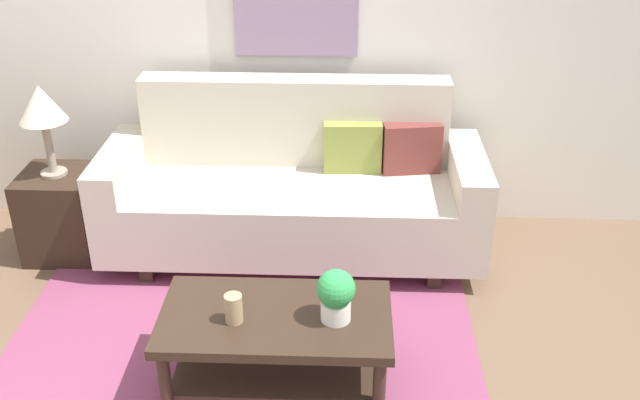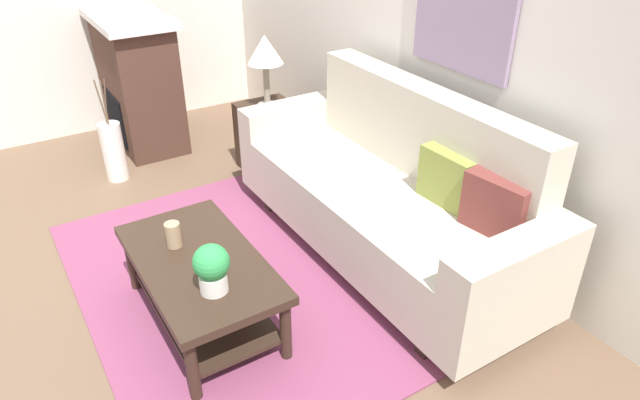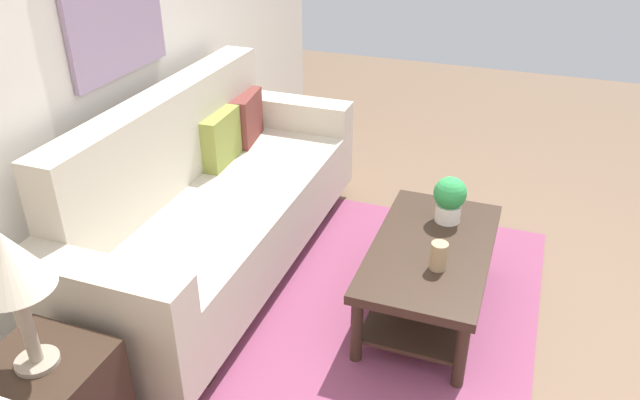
{
  "view_description": "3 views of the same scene",
  "coord_description": "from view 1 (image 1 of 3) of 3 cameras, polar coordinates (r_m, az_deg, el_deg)",
  "views": [
    {
      "loc": [
        0.54,
        -2.51,
        2.51
      ],
      "look_at": [
        0.4,
        1.07,
        0.62
      ],
      "focal_mm": 40.95,
      "sensor_mm": 36.0,
      "label": 1
    },
    {
      "loc": [
        2.63,
        -0.47,
        2.24
      ],
      "look_at": [
        0.19,
        1.06,
        0.53
      ],
      "focal_mm": 31.97,
      "sensor_mm": 36.0,
      "label": 2
    },
    {
      "loc": [
        -2.5,
        -0.1,
        2.2
      ],
      "look_at": [
        0.13,
        0.86,
        0.64
      ],
      "focal_mm": 34.74,
      "sensor_mm": 36.0,
      "label": 3
    }
  ],
  "objects": [
    {
      "name": "throw_pillow_maroon",
      "position": [
        4.58,
        7.17,
        4.04
      ],
      "size": [
        0.37,
        0.17,
        0.32
      ],
      "primitive_type": "cube",
      "rotation": [
        0.0,
        0.0,
        0.15
      ],
      "color": "brown",
      "rests_on": "couch"
    },
    {
      "name": "couch",
      "position": [
        4.57,
        -2.11,
        0.74
      ],
      "size": [
        2.33,
        0.84,
        1.08
      ],
      "color": "beige",
      "rests_on": "ground_plane"
    },
    {
      "name": "tabletop_vase",
      "position": [
        3.42,
        -6.76,
        -8.42
      ],
      "size": [
        0.08,
        0.08,
        0.14
      ],
      "primitive_type": "cylinder",
      "color": "tan",
      "rests_on": "coffee_table"
    },
    {
      "name": "coffee_table",
      "position": [
        3.56,
        -3.46,
        -10.35
      ],
      "size": [
        1.1,
        0.6,
        0.43
      ],
      "color": "#332319",
      "rests_on": "ground_plane"
    },
    {
      "name": "potted_plant_tabletop",
      "position": [
        3.37,
        1.25,
        -7.36
      ],
      "size": [
        0.18,
        0.18,
        0.26
      ],
      "color": "white",
      "rests_on": "coffee_table"
    },
    {
      "name": "side_table",
      "position": [
        4.9,
        -19.53,
        -1.03
      ],
      "size": [
        0.44,
        0.44,
        0.56
      ],
      "primitive_type": "cube",
      "color": "#332319",
      "rests_on": "ground_plane"
    },
    {
      "name": "table_lamp",
      "position": [
        4.61,
        -20.92,
        6.76
      ],
      "size": [
        0.28,
        0.28,
        0.57
      ],
      "color": "gray",
      "rests_on": "side_table"
    },
    {
      "name": "area_rug",
      "position": [
        3.95,
        -6.24,
        -11.73
      ],
      "size": [
        2.51,
        1.63,
        0.01
      ],
      "primitive_type": "cube",
      "color": "#843D5B",
      "rests_on": "ground_plane"
    },
    {
      "name": "throw_pillow_olive",
      "position": [
        4.57,
        2.56,
        4.15
      ],
      "size": [
        0.36,
        0.14,
        0.32
      ],
      "primitive_type": "cube",
      "rotation": [
        0.0,
        0.0,
        0.04
      ],
      "color": "olive",
      "rests_on": "couch"
    },
    {
      "name": "wall_back",
      "position": [
        4.77,
        -4.41,
        13.65
      ],
      "size": [
        5.76,
        0.1,
        2.7
      ],
      "primitive_type": "cube",
      "color": "silver",
      "rests_on": "ground_plane"
    }
  ]
}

